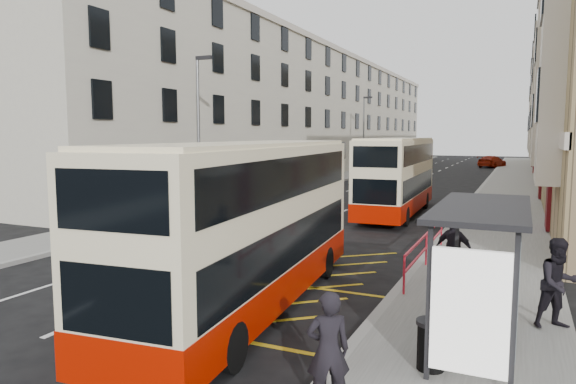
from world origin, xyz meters
The scene contains 21 objects.
ground centered at (0.00, 0.00, 0.00)m, with size 200.00×200.00×0.00m, color black.
pavement_right centered at (8.00, 30.00, 0.07)m, with size 4.00×120.00×0.15m, color slate.
pavement_left centered at (-7.50, 30.00, 0.07)m, with size 3.00×120.00×0.15m, color slate.
kerb_right centered at (6.00, 30.00, 0.07)m, with size 0.25×120.00×0.15m, color gray.
kerb_left centered at (-6.00, 30.00, 0.07)m, with size 0.25×120.00×0.15m, color gray.
road_markings centered at (0.00, 45.00, 0.01)m, with size 10.00×110.00×0.01m, color silver, non-canonical shape.
terrace_left centered at (-13.43, 45.50, 6.52)m, with size 9.18×79.00×13.25m.
bus_shelter centered at (8.34, -0.39, 2.14)m, with size 1.65×4.25×2.70m.
guard_railing centered at (6.25, 5.75, 0.86)m, with size 0.06×6.56×1.01m.
street_lamp_near centered at (-6.35, 12.00, 4.64)m, with size 0.93×0.18×8.00m.
street_lamp_far centered at (-6.35, 42.00, 4.64)m, with size 0.93×0.18×8.00m.
double_decker_front centered at (3.01, 0.34, 2.04)m, with size 3.25×10.21×4.00m.
double_decker_rear centered at (2.93, 16.34, 2.05)m, with size 2.61×10.14×4.02m.
litter_bin centered at (7.56, -1.51, 0.60)m, with size 0.52×0.52×0.87m.
pedestrian_near centered at (6.39, -3.45, 1.04)m, with size 0.65×0.43×1.78m, color black.
pedestrian_mid centered at (9.65, 1.55, 1.10)m, with size 0.93×0.72×1.91m, color black.
pedestrian_far centered at (7.29, 3.86, 1.09)m, with size 1.10×0.46×1.88m, color black.
white_van centered at (-3.99, 43.86, 0.83)m, with size 2.76×5.99×1.66m, color white.
car_silver centered at (-5.20, 56.73, 0.75)m, with size 1.78×4.43×1.51m, color #9DA0A5.
car_dark centered at (-5.20, 67.51, 0.71)m, with size 1.50×4.31×1.42m, color black.
car_red centered at (5.20, 61.40, 0.76)m, with size 2.13×5.24×1.52m, color #981A07.
Camera 1 is at (8.85, -10.23, 4.17)m, focal length 32.00 mm.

